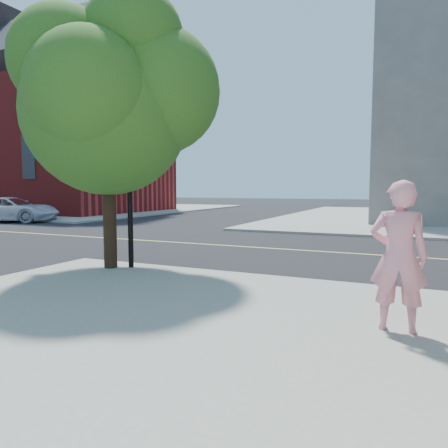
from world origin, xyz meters
The scene contains 9 objects.
ground centered at (0.00, 0.00, 0.00)m, with size 140.00×140.00×0.00m, color black.
road_ew centered at (0.00, 4.50, 0.01)m, with size 140.00×9.00×0.01m, color black.
sidewalk_nw centered at (-23.00, 21.50, 0.06)m, with size 26.00×25.00×0.12m, color gray.
church centered at (-20.00, 18.00, 7.18)m, with size 15.20×12.00×14.40m.
office_block centered at (-32.00, 21.98, 9.12)m, with size 12.00×14.08×18.00m.
man_on_phone centered at (6.79, -2.62, 1.11)m, with size 0.72×0.47×1.97m, color pink.
street_tree centered at (0.61, -0.72, 4.14)m, with size 4.70×4.27×6.24m.
signal_pole centered at (-1.16, -0.49, 3.59)m, with size 3.77×0.43×4.26m.
car_a centered at (-14.47, 8.50, 0.74)m, with size 2.45×5.31×1.48m, color silver.
Camera 1 is at (6.89, -8.36, 1.99)m, focal length 32.89 mm.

